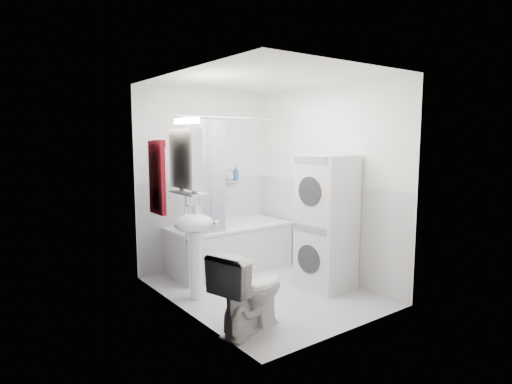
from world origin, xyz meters
TOP-DOWN VIEW (x-y plane):
  - floor at (0.00, 0.00)m, footprint 2.60×2.60m
  - room_walls at (0.00, 0.00)m, footprint 2.60×2.60m
  - wainscot at (0.00, 0.29)m, footprint 1.98×2.58m
  - door at (-0.95, -0.55)m, footprint 0.05×2.00m
  - bathtub at (0.13, 0.92)m, footprint 1.61×0.76m
  - tub_spout at (0.33, 1.25)m, footprint 0.04×0.12m
  - curtain_rod at (0.13, 0.60)m, footprint 1.79×0.02m
  - shower_curtain at (-0.39, 0.60)m, footprint 0.55×0.02m
  - sink at (-0.75, 0.24)m, footprint 0.44×0.37m
  - medicine_cabinet at (-0.90, 0.10)m, footprint 0.13×0.50m
  - shelf at (-0.89, 0.10)m, footprint 0.18×0.54m
  - shower_caddy at (0.38, 1.24)m, footprint 0.22×0.06m
  - towel at (-0.94, 0.75)m, footprint 0.07×0.35m
  - washer_dryer at (0.68, -0.34)m, footprint 0.60×0.59m
  - toilet at (-0.72, -0.74)m, footprint 0.85×0.62m
  - soap_pump at (-0.71, 0.25)m, footprint 0.08×0.17m
  - shelf_bottle at (-0.89, -0.05)m, footprint 0.07×0.18m
  - shelf_cup at (-0.89, 0.22)m, footprint 0.10×0.09m
  - shampoo_a at (0.35, 1.24)m, footprint 0.13×0.17m
  - shampoo_b at (0.47, 1.24)m, footprint 0.08×0.21m

SIDE VIEW (x-z plane):
  - floor at x=0.00m, z-range 0.00..0.00m
  - bathtub at x=0.13m, z-range 0.03..0.64m
  - toilet at x=-0.72m, z-range 0.00..0.75m
  - wainscot at x=0.00m, z-range -0.69..1.89m
  - sink at x=-0.75m, z-range 0.18..1.22m
  - washer_dryer at x=0.68m, z-range 0.00..1.56m
  - tub_spout at x=0.33m, z-range 0.91..0.95m
  - soap_pump at x=-0.71m, z-range 0.91..0.99m
  - door at x=-0.95m, z-range 0.00..2.00m
  - shower_caddy at x=0.38m, z-range 1.14..1.16m
  - shelf at x=-0.89m, z-range 1.19..1.21m
  - shampoo_b at x=0.47m, z-range 1.16..1.24m
  - shampoo_a at x=0.35m, z-range 1.16..1.29m
  - shelf_bottle at x=-0.89m, z-range 1.21..1.28m
  - shower_curtain at x=-0.39m, z-range 0.52..1.98m
  - shelf_cup at x=-0.89m, z-range 1.21..1.31m
  - towel at x=-0.94m, z-range 0.90..1.76m
  - room_walls at x=0.00m, z-range 0.19..2.79m
  - medicine_cabinet at x=-0.90m, z-range 1.21..1.92m
  - curtain_rod at x=0.13m, z-range 1.99..2.01m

